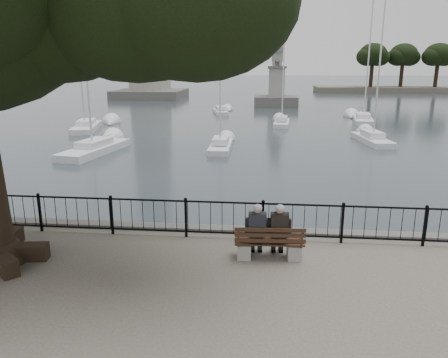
# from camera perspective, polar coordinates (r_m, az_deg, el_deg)

# --- Properties ---
(harbor) EXTENTS (260.00, 260.00, 1.20)m
(harbor) POSITION_cam_1_polar(r_m,az_deg,el_deg) (12.18, 0.24, -8.99)
(harbor) COLOR #47443F
(harbor) RESTS_ON ground
(railing) EXTENTS (22.06, 0.06, 1.00)m
(railing) POSITION_cam_1_polar(r_m,az_deg,el_deg) (11.32, 0.00, -5.10)
(railing) COLOR black
(railing) RESTS_ON ground
(bench) EXTENTS (1.63, 0.57, 0.85)m
(bench) POSITION_cam_1_polar(r_m,az_deg,el_deg) (10.31, 5.93, -8.82)
(bench) COLOR gray
(bench) RESTS_ON ground
(person_left) EXTENTS (0.40, 0.68, 1.35)m
(person_left) POSITION_cam_1_polar(r_m,az_deg,el_deg) (10.26, 4.32, -6.94)
(person_left) COLOR black
(person_left) RESTS_ON ground
(person_right) EXTENTS (0.40, 0.68, 1.35)m
(person_right) POSITION_cam_1_polar(r_m,az_deg,el_deg) (10.29, 7.16, -6.96)
(person_right) COLOR black
(person_right) RESTS_ON ground
(lighthouse) EXTENTS (10.62, 10.62, 32.30)m
(lighthouse) POSITION_cam_1_polar(r_m,az_deg,el_deg) (73.10, -10.03, 21.14)
(lighthouse) COLOR #47443F
(lighthouse) RESTS_ON ground
(lion_monument) EXTENTS (5.52, 5.52, 8.27)m
(lion_monument) POSITION_cam_1_polar(r_m,az_deg,el_deg) (58.13, 6.85, 11.44)
(lion_monument) COLOR #47443F
(lion_monument) RESTS_ON ground
(sailboat_a) EXTENTS (2.67, 6.39, 11.07)m
(sailboat_a) POSITION_cam_1_polar(r_m,az_deg,el_deg) (28.36, -16.54, 3.86)
(sailboat_a) COLOR silver
(sailboat_a) RESTS_ON ground
(sailboat_b) EXTENTS (1.40, 4.69, 9.19)m
(sailboat_b) POSITION_cam_1_polar(r_m,az_deg,el_deg) (28.37, -0.45, 4.46)
(sailboat_b) COLOR silver
(sailboat_b) RESTS_ON ground
(sailboat_d) EXTENTS (2.11, 5.31, 9.58)m
(sailboat_d) POSITION_cam_1_polar(r_m,az_deg,el_deg) (32.62, 18.79, 5.04)
(sailboat_d) COLOR silver
(sailboat_d) RESTS_ON ground
(sailboat_e) EXTENTS (2.98, 6.30, 14.85)m
(sailboat_e) POSITION_cam_1_polar(r_m,az_deg,el_deg) (38.68, -17.53, 6.74)
(sailboat_e) COLOR silver
(sailboat_e) RESTS_ON ground
(sailboat_f) EXTENTS (1.61, 4.73, 9.73)m
(sailboat_f) POSITION_cam_1_polar(r_m,az_deg,el_deg) (40.18, 7.54, 7.44)
(sailboat_f) COLOR silver
(sailboat_f) RESTS_ON ground
(sailboat_g) EXTENTS (2.38, 6.01, 11.18)m
(sailboat_g) POSITION_cam_1_polar(r_m,az_deg,el_deg) (43.95, 17.69, 7.51)
(sailboat_g) COLOR silver
(sailboat_g) RESTS_ON ground
(sailboat_h) EXTENTS (2.35, 4.84, 10.08)m
(sailboat_h) POSITION_cam_1_polar(r_m,az_deg,el_deg) (49.49, -0.47, 8.96)
(sailboat_h) COLOR silver
(sailboat_h) RESTS_ON ground
(far_shore) EXTENTS (30.00, 8.60, 9.18)m
(far_shore) POSITION_cam_1_polar(r_m,az_deg,el_deg) (90.91, 22.01, 12.93)
(far_shore) COLOR #4D483D
(far_shore) RESTS_ON ground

